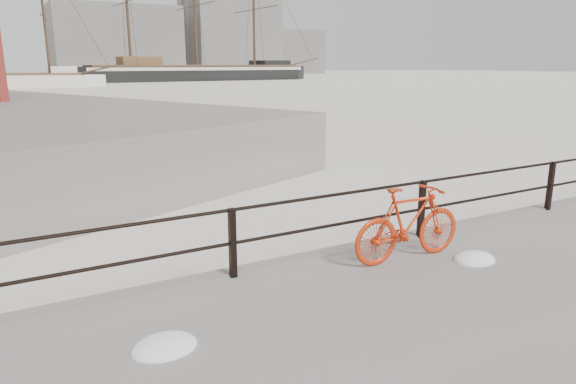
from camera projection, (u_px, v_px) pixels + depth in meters
name	position (u px, v px, depth m)	size (l,w,h in m)	color
ground	(539.00, 224.00, 10.75)	(400.00, 400.00, 0.00)	white
guardrail	(550.00, 186.00, 10.42)	(28.00, 0.10, 1.00)	black
bicycle	(409.00, 223.00, 7.72)	(1.92, 0.29, 1.16)	red
barque_black	(198.00, 81.00, 101.40)	(56.72, 18.56, 32.33)	black
industrial_west	(116.00, 41.00, 136.49)	(32.00, 18.00, 18.00)	gray
industrial_mid	(230.00, 34.00, 156.60)	(26.00, 20.00, 24.00)	gray
industrial_east	(288.00, 52.00, 172.96)	(20.00, 16.00, 14.00)	gray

